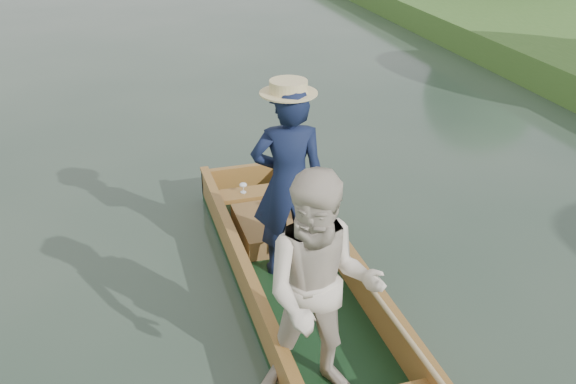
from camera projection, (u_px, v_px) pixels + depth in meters
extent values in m
plane|color=#283D30|center=(306.00, 309.00, 6.06)|extent=(120.00, 120.00, 0.00)
cube|color=#133218|center=(306.00, 305.00, 6.05)|extent=(1.10, 5.00, 0.08)
cube|color=#9E6931|center=(253.00, 298.00, 5.82)|extent=(0.08, 5.00, 0.32)
cube|color=#9E6931|center=(357.00, 279.00, 6.08)|extent=(0.08, 5.00, 0.32)
cube|color=#9E6931|center=(246.00, 177.00, 8.05)|extent=(1.10, 0.08, 0.32)
cube|color=#9E6931|center=(253.00, 281.00, 5.74)|extent=(0.10, 5.00, 0.04)
cube|color=#9E6931|center=(358.00, 263.00, 6.00)|extent=(0.10, 5.00, 0.04)
cube|color=#9E6931|center=(256.00, 193.00, 7.55)|extent=(0.94, 0.30, 0.05)
imported|color=#111A37|center=(288.00, 184.00, 6.08)|extent=(0.78, 0.58, 1.94)
cylinder|color=beige|center=(288.00, 89.00, 5.65)|extent=(0.52, 0.52, 0.12)
imported|color=beige|center=(321.00, 291.00, 4.60)|extent=(1.08, 0.94, 1.88)
cube|color=brown|center=(277.00, 226.00, 7.07)|extent=(0.85, 0.90, 0.22)
sphere|color=tan|center=(303.00, 210.00, 6.95)|extent=(0.19, 0.19, 0.19)
sphere|color=tan|center=(304.00, 199.00, 6.88)|extent=(0.14, 0.14, 0.14)
sphere|color=tan|center=(299.00, 194.00, 6.84)|extent=(0.05, 0.05, 0.05)
sphere|color=tan|center=(308.00, 193.00, 6.86)|extent=(0.05, 0.05, 0.05)
sphere|color=tan|center=(305.00, 202.00, 6.83)|extent=(0.06, 0.06, 0.06)
sphere|color=tan|center=(296.00, 210.00, 6.90)|extent=(0.07, 0.07, 0.07)
sphere|color=tan|center=(311.00, 207.00, 6.94)|extent=(0.07, 0.07, 0.07)
sphere|color=tan|center=(300.00, 218.00, 6.95)|extent=(0.08, 0.08, 0.08)
sphere|color=tan|center=(308.00, 217.00, 6.98)|extent=(0.08, 0.08, 0.08)
cylinder|color=silver|center=(243.00, 192.00, 7.49)|extent=(0.07, 0.07, 0.01)
cylinder|color=silver|center=(243.00, 189.00, 7.47)|extent=(0.01, 0.01, 0.08)
ellipsoid|color=silver|center=(243.00, 185.00, 7.45)|extent=(0.09, 0.09, 0.05)
cylinder|color=tan|center=(348.00, 258.00, 6.01)|extent=(0.04, 3.98, 0.18)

